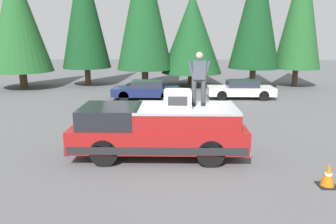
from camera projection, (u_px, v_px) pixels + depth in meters
ground_plane at (178, 154)px, 10.67m from camera, size 90.00×90.00×0.00m
pickup_truck at (159, 130)px, 10.31m from camera, size 2.01×5.54×1.65m
compressor_unit at (178, 99)px, 9.94m from camera, size 0.65×0.84×0.56m
person_on_truck_bed at (199, 77)px, 10.12m from camera, size 0.29×0.72×1.69m
parked_car_white at (241, 89)px, 20.08m from camera, size 1.64×4.10×1.16m
parked_car_navy at (146, 90)px, 19.83m from camera, size 1.64×4.10×1.16m
traffic_cone at (328, 176)px, 8.29m from camera, size 0.47×0.47×0.62m
conifer_far_left at (301, 10)px, 23.90m from camera, size 3.46×3.46×10.14m
conifer_left at (257, 9)px, 23.10m from camera, size 3.71×3.71×10.00m
conifer_center_left at (192, 33)px, 24.50m from camera, size 4.68×4.68×7.12m
conifer_center_right at (144, 5)px, 23.48m from camera, size 4.20×4.20×10.81m
conifer_right at (84, 9)px, 24.47m from camera, size 3.75×3.75×10.28m
conifer_far_right at (17, 18)px, 23.07m from camera, size 4.55×4.55×9.02m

